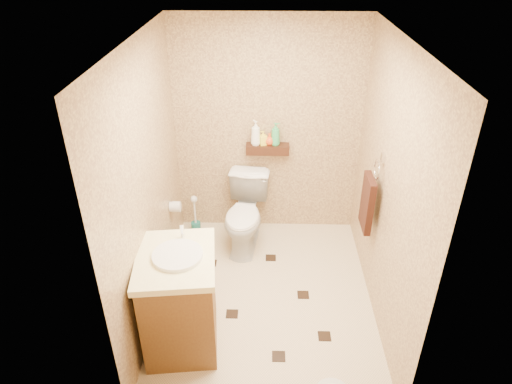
{
  "coord_description": "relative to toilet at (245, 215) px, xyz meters",
  "views": [
    {
      "loc": [
        -0.0,
        -3.28,
        3.09
      ],
      "look_at": [
        -0.1,
        0.25,
        1.02
      ],
      "focal_mm": 32.0,
      "sensor_mm": 36.0,
      "label": 1
    }
  ],
  "objects": [
    {
      "name": "vanity",
      "position": [
        -0.47,
        -1.37,
        0.07
      ],
      "size": [
        0.68,
        0.8,
        1.04
      ],
      "rotation": [
        0.0,
        0.0,
        0.11
      ],
      "color": "brown",
      "rests_on": "ground"
    },
    {
      "name": "wall_left",
      "position": [
        -0.77,
        -0.83,
        0.81
      ],
      "size": [
        0.04,
        2.5,
        2.4
      ],
      "primitive_type": "cube",
      "color": "tan",
      "rests_on": "ground"
    },
    {
      "name": "ground",
      "position": [
        0.23,
        -0.83,
        -0.39
      ],
      "size": [
        2.5,
        2.5,
        0.0
      ],
      "primitive_type": "plane",
      "color": "beige",
      "rests_on": "ground"
    },
    {
      "name": "wall_front",
      "position": [
        0.23,
        -2.08,
        0.81
      ],
      "size": [
        2.0,
        0.04,
        2.4
      ],
      "primitive_type": "cube",
      "color": "tan",
      "rests_on": "ground"
    },
    {
      "name": "wall_right",
      "position": [
        1.23,
        -0.83,
        0.81
      ],
      "size": [
        0.04,
        2.5,
        2.4
      ],
      "primitive_type": "cube",
      "color": "tan",
      "rests_on": "ground"
    },
    {
      "name": "towel_ring",
      "position": [
        1.15,
        -0.58,
        0.55
      ],
      "size": [
        0.12,
        0.3,
        0.76
      ],
      "color": "silver",
      "rests_on": "wall_right"
    },
    {
      "name": "wall_shelf",
      "position": [
        0.23,
        0.34,
        0.63
      ],
      "size": [
        0.46,
        0.14,
        0.1
      ],
      "primitive_type": "cube",
      "color": "#3D1B10",
      "rests_on": "wall_back"
    },
    {
      "name": "bottle_d",
      "position": [
        0.31,
        0.34,
        0.8
      ],
      "size": [
        0.11,
        0.11,
        0.25
      ],
      "primitive_type": "imported",
      "rotation": [
        0.0,
        0.0,
        1.37
      ],
      "color": "#38AA60",
      "rests_on": "wall_shelf"
    },
    {
      "name": "bottle_b",
      "position": [
        0.18,
        0.34,
        0.75
      ],
      "size": [
        0.09,
        0.09,
        0.16
      ],
      "primitive_type": "imported",
      "rotation": [
        0.0,
        0.0,
        5.05
      ],
      "color": "yellow",
      "rests_on": "wall_shelf"
    },
    {
      "name": "ceiling",
      "position": [
        0.23,
        -0.83,
        2.01
      ],
      "size": [
        2.0,
        2.5,
        0.02
      ],
      "primitive_type": "cube",
      "color": "white",
      "rests_on": "wall_back"
    },
    {
      "name": "toilet_paper",
      "position": [
        -0.71,
        -0.18,
        0.21
      ],
      "size": [
        0.12,
        0.11,
        0.12
      ],
      "color": "silver",
      "rests_on": "wall_left"
    },
    {
      "name": "bottle_a",
      "position": [
        0.11,
        0.34,
        0.81
      ],
      "size": [
        0.14,
        0.14,
        0.27
      ],
      "primitive_type": "imported",
      "rotation": [
        0.0,
        0.0,
        3.77
      ],
      "color": "white",
      "rests_on": "wall_shelf"
    },
    {
      "name": "bottle_c",
      "position": [
        0.25,
        0.34,
        0.74
      ],
      "size": [
        0.14,
        0.14,
        0.13
      ],
      "primitive_type": "imported",
      "rotation": [
        0.0,
        0.0,
        5.16
      ],
      "color": "#E44C1A",
      "rests_on": "wall_shelf"
    },
    {
      "name": "toilet_brush",
      "position": [
        -0.59,
        0.24,
        -0.23
      ],
      "size": [
        0.11,
        0.11,
        0.48
      ],
      "color": "#196660",
      "rests_on": "ground"
    },
    {
      "name": "floor_accents",
      "position": [
        0.26,
        -0.88,
        -0.39
      ],
      "size": [
        1.21,
        1.41,
        0.01
      ],
      "color": "black",
      "rests_on": "ground"
    },
    {
      "name": "toilet",
      "position": [
        0.0,
        0.0,
        0.0
      ],
      "size": [
        0.53,
        0.82,
        0.79
      ],
      "primitive_type": "imported",
      "rotation": [
        0.0,
        0.0,
        -0.12
      ],
      "color": "white",
      "rests_on": "ground"
    },
    {
      "name": "wall_back",
      "position": [
        0.23,
        0.42,
        0.81
      ],
      "size": [
        2.0,
        0.04,
        2.4
      ],
      "primitive_type": "cube",
      "color": "tan",
      "rests_on": "ground"
    }
  ]
}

